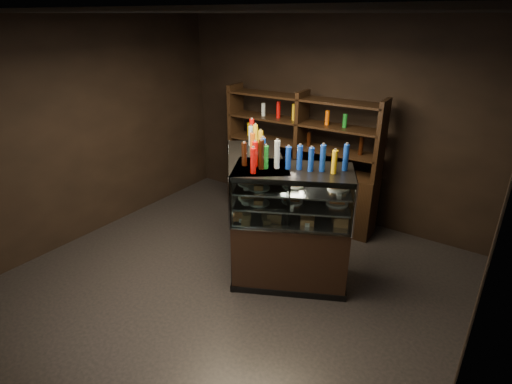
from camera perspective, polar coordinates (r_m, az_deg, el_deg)
ground at (r=4.93m, az=-4.06°, el=-13.28°), size 5.00×5.00×0.00m
room_shell at (r=4.06m, az=-4.85°, el=9.06°), size 5.02×5.02×3.01m
display_case at (r=4.94m, az=2.36°, el=-6.32°), size 2.01×1.47×1.46m
food_display at (r=4.66m, az=2.44°, el=0.25°), size 1.64×1.06×0.45m
bottles_top at (r=4.49m, az=2.61°, el=5.96°), size 1.47×0.92×0.30m
potted_conifer at (r=4.80m, az=5.78°, el=-8.94°), size 0.31×0.31×0.67m
back_shelving at (r=6.22m, az=6.13°, el=1.42°), size 2.41×0.53×2.00m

